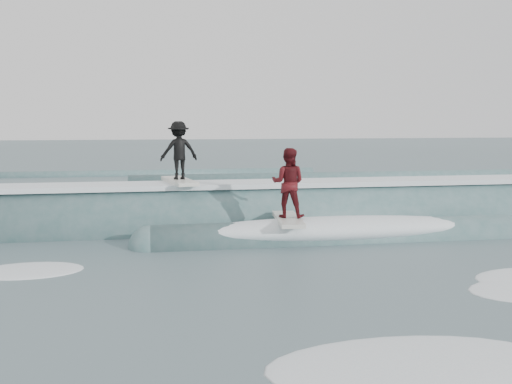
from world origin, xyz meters
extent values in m
plane|color=#3C5458|center=(0.00, 0.00, 0.00)|extent=(160.00, 160.00, 0.00)
cylinder|color=#3A6162|center=(0.00, 6.31, 0.00)|extent=(20.08, 2.26, 2.26)
cylinder|color=#3A6162|center=(1.80, 4.11, 0.00)|extent=(9.00, 1.05, 1.05)
sphere|color=#3A6162|center=(-2.70, 4.11, 0.00)|extent=(1.05, 1.05, 1.05)
sphere|color=#3A6162|center=(6.30, 4.11, 0.00)|extent=(1.05, 1.05, 1.05)
cube|color=white|center=(0.00, 6.31, 1.20)|extent=(18.00, 1.30, 0.14)
ellipsoid|color=white|center=(1.80, 4.11, 0.30)|extent=(7.60, 1.30, 0.60)
cube|color=silver|center=(-1.94, 6.31, 1.32)|extent=(0.97, 2.07, 0.10)
imported|color=black|center=(-1.94, 6.31, 2.15)|extent=(1.10, 0.77, 1.56)
cube|color=silver|center=(0.58, 4.11, 0.57)|extent=(0.73, 2.04, 0.10)
imported|color=#4A0E11|center=(0.58, 4.11, 1.46)|extent=(0.99, 0.88, 1.67)
ellipsoid|color=white|center=(-5.07, 2.41, 0.00)|extent=(2.52, 1.72, 0.10)
ellipsoid|color=white|center=(0.52, -2.94, 0.00)|extent=(2.99, 2.04, 0.10)
cylinder|color=#3A6162|center=(7.08, 18.00, 0.00)|extent=(22.00, 0.80, 0.80)
cylinder|color=#3A6162|center=(-4.93, 22.00, 0.00)|extent=(22.00, 0.60, 0.60)
camera|label=1|loc=(-2.47, -9.15, 2.95)|focal=40.00mm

